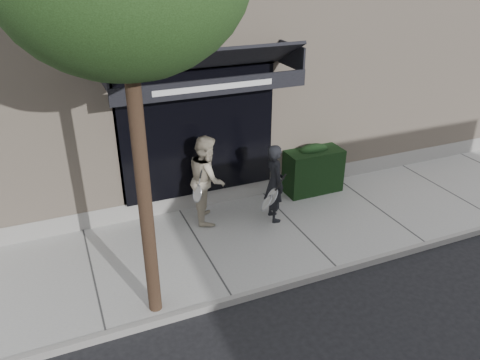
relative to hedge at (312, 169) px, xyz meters
name	(u,v)px	position (x,y,z in m)	size (l,w,h in m)	color
ground	(295,230)	(-1.10, -1.25, -0.66)	(80.00, 80.00, 0.00)	black
sidewalk	(295,228)	(-1.10, -1.25, -0.60)	(20.00, 3.00, 0.12)	#9A9994
curb	(338,270)	(-1.10, -2.80, -0.59)	(20.00, 0.10, 0.14)	gray
building_facade	(210,51)	(-1.11, 3.71, 2.08)	(14.30, 8.04, 5.64)	#C3AD95
hedge	(312,169)	(0.00, 0.00, 0.00)	(1.30, 0.70, 1.14)	black
pedestrian_front	(275,183)	(-1.39, -0.83, 0.28)	(0.74, 0.90, 1.64)	black
pedestrian_back	(207,179)	(-2.63, -0.28, 0.37)	(0.87, 1.02, 1.82)	#BFB299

